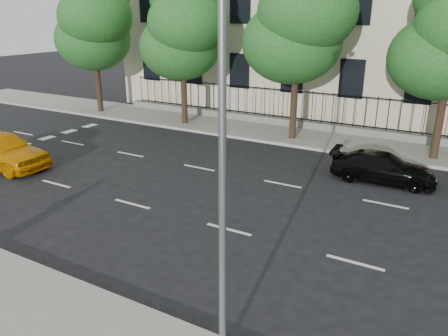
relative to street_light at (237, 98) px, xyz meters
The scene contains 11 objects.
ground 5.99m from the street_light, 144.73° to the left, with size 120.00×120.00×0.00m, color black.
far_sidewalk 16.75m from the street_light, 99.01° to the left, with size 60.00×4.00×0.15m, color gray.
lane_markings 8.67m from the street_light, 110.98° to the left, with size 49.60×4.62×0.01m, color silver, non-canonical shape.
crosswalk 18.42m from the street_light, 158.90° to the left, with size 0.50×12.10×0.01m, color silver, non-canonical shape.
iron_fence 18.21m from the street_light, 98.14° to the left, with size 30.00×0.50×2.20m.
street_light is the anchor object (origin of this frame).
tree_a 23.89m from the street_light, 140.66° to the left, with size 5.71×5.31×9.39m.
tree_b 18.99m from the street_light, 127.15° to the left, with size 5.53×5.12×8.97m.
tree_c 15.82m from the street_light, 106.43° to the left, with size 5.89×5.50×9.80m.
yellow_taxi 15.55m from the street_light, 162.23° to the left, with size 1.93×4.80×1.63m, color orange.
black_sedan 12.00m from the street_light, 85.26° to the left, with size 1.70×4.17×1.21m, color black.
Camera 1 is at (6.01, -8.45, 6.55)m, focal length 35.00 mm.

